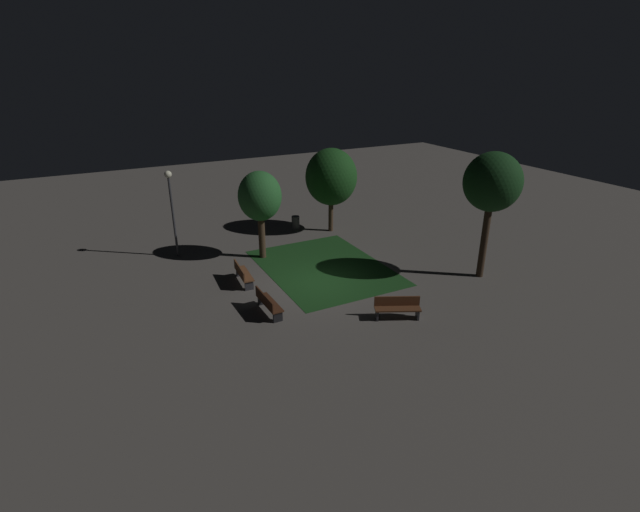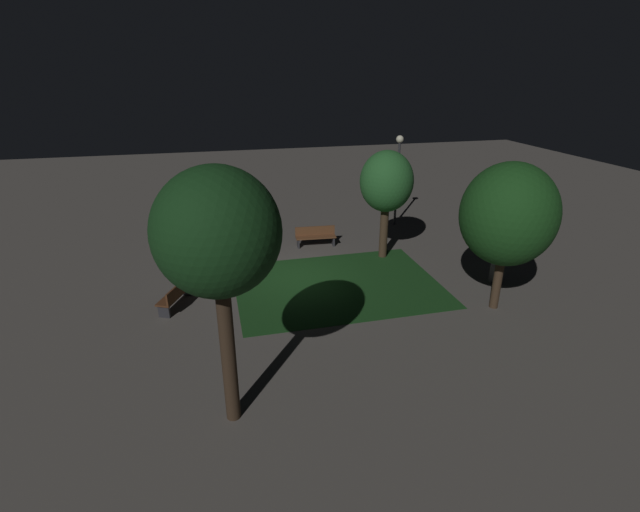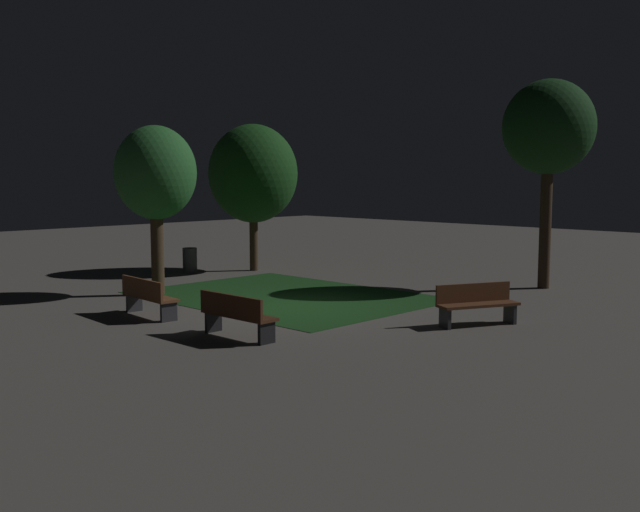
# 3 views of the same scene
# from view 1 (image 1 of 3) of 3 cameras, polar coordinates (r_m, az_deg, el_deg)

# --- Properties ---
(ground_plane) EXTENTS (60.00, 60.00, 0.00)m
(ground_plane) POSITION_cam_1_polar(r_m,az_deg,el_deg) (21.60, -0.16, -3.28)
(ground_plane) COLOR #56514C
(grass_lawn) EXTENTS (7.48, 5.60, 0.01)m
(grass_lawn) POSITION_cam_1_polar(r_m,az_deg,el_deg) (23.19, 0.52, -1.38)
(grass_lawn) COLOR #194219
(grass_lawn) RESTS_ON ground
(bench_lawn_edge) EXTENTS (1.83, 0.61, 0.88)m
(bench_lawn_edge) POSITION_cam_1_polar(r_m,az_deg,el_deg) (21.67, -9.37, -2.10)
(bench_lawn_edge) COLOR brown
(bench_lawn_edge) RESTS_ON ground
(bench_near_trees) EXTENTS (1.81, 0.51, 0.88)m
(bench_near_trees) POSITION_cam_1_polar(r_m,az_deg,el_deg) (19.00, -6.35, -5.64)
(bench_near_trees) COLOR #422314
(bench_near_trees) RESTS_ON ground
(bench_front_right) EXTENTS (1.21, 1.83, 0.88)m
(bench_front_right) POSITION_cam_1_polar(r_m,az_deg,el_deg) (18.80, 9.35, -6.13)
(bench_front_right) COLOR #512D19
(bench_front_right) RESTS_ON ground
(tree_near_wall) EXTENTS (2.54, 2.54, 5.85)m
(tree_near_wall) POSITION_cam_1_polar(r_m,az_deg,el_deg) (22.13, 20.17, 8.28)
(tree_near_wall) COLOR #38281C
(tree_near_wall) RESTS_ON ground
(tree_right_canopy) EXTENTS (2.16, 2.16, 4.50)m
(tree_right_canopy) POSITION_cam_1_polar(r_m,az_deg,el_deg) (23.55, -7.31, 7.11)
(tree_right_canopy) COLOR #423021
(tree_right_canopy) RESTS_ON ground
(tree_back_left) EXTENTS (2.98, 2.98, 4.90)m
(tree_back_left) POSITION_cam_1_polar(r_m,az_deg,el_deg) (27.37, 1.37, 9.53)
(tree_back_left) COLOR #423021
(tree_back_left) RESTS_ON ground
(lamp_post_near_wall) EXTENTS (0.36, 0.36, 4.49)m
(lamp_post_near_wall) POSITION_cam_1_polar(r_m,az_deg,el_deg) (24.68, -17.60, 6.57)
(lamp_post_near_wall) COLOR #333338
(lamp_post_near_wall) RESTS_ON ground
(trash_bin) EXTENTS (0.47, 0.47, 0.81)m
(trash_bin) POSITION_cam_1_polar(r_m,az_deg,el_deg) (28.44, -2.98, 4.06)
(trash_bin) COLOR #4C4C4C
(trash_bin) RESTS_ON ground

